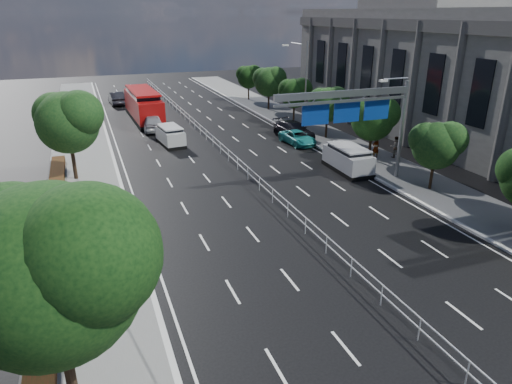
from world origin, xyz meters
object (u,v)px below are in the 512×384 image
overhead_gantry (357,107)px  near_car_silver (153,123)px  near_car_dark (116,98)px  white_minivan (170,136)px  parked_car_dark (294,130)px  toilet_sign (99,255)px  silver_minivan (348,159)px  pedestrian_b (395,147)px  parked_car_teal (298,138)px  red_bus (143,104)px  pedestrian_a (376,147)px

overhead_gantry → near_car_silver: size_ratio=2.03×
near_car_dark → white_minivan: bearing=93.7°
near_car_dark → parked_car_dark: (14.84, -24.63, -0.04)m
toilet_sign → near_car_dark: bearing=84.7°
silver_minivan → pedestrian_b: (5.41, 1.33, 0.07)m
silver_minivan → parked_car_dark: silver_minivan is taller
toilet_sign → overhead_gantry: overhead_gantry is taller
parked_car_teal → parked_car_dark: (0.57, 2.10, 0.18)m
toilet_sign → white_minivan: size_ratio=1.01×
near_car_silver → parked_car_teal: (11.97, -10.19, -0.24)m
near_car_dark → pedestrian_b: size_ratio=2.79×
toilet_sign → parked_car_teal: bearing=48.6°
silver_minivan → red_bus: bearing=118.1°
pedestrian_b → silver_minivan: bearing=29.5°
white_minivan → parked_car_teal: white_minivan is taller
parked_car_dark → red_bus: bearing=125.9°
toilet_sign → silver_minivan: (18.95, 12.71, -1.96)m
overhead_gantry → red_bus: overhead_gantry is taller
near_car_dark → toilet_sign: bearing=81.0°
pedestrian_b → parked_car_teal: bearing=-36.0°
toilet_sign → parked_car_dark: size_ratio=0.78×
pedestrian_b → near_car_dark: bearing=-43.8°
parked_car_dark → pedestrian_b: 10.59m
near_car_silver → parked_car_dark: 14.92m
near_car_dark → parked_car_dark: 28.75m
red_bus → near_car_silver: (0.14, -5.52, -0.95)m
overhead_gantry → near_car_dark: size_ratio=2.01×
toilet_sign → near_car_dark: (4.42, 47.95, -2.10)m
near_car_dark → parked_car_teal: 30.30m
parked_car_teal → red_bus: bearing=122.2°
pedestrian_a → pedestrian_b: 1.67m
overhead_gantry → parked_car_teal: overhead_gantry is taller
overhead_gantry → pedestrian_b: bearing=30.9°
pedestrian_a → near_car_silver: bearing=-49.8°
parked_car_teal → overhead_gantry: bearing=-100.4°
white_minivan → silver_minivan: size_ratio=0.89×
silver_minivan → toilet_sign: bearing=-145.1°
parked_car_teal → near_car_silver: bearing=134.2°
white_minivan → red_bus: size_ratio=0.37×
parked_car_teal → pedestrian_a: size_ratio=2.48×
red_bus → silver_minivan: 27.21m
red_bus → pedestrian_b: (17.78, -22.89, -0.76)m
overhead_gantry → white_minivan: overhead_gantry is taller
parked_car_dark → pedestrian_b: pedestrian_b is taller
overhead_gantry → pedestrian_a: overhead_gantry is taller
near_car_dark → red_bus: bearing=97.3°
toilet_sign → parked_car_dark: bearing=50.5°
parked_car_dark → white_minivan: bearing=163.9°
parked_car_dark → pedestrian_a: size_ratio=3.08×
pedestrian_b → toilet_sign: bearing=45.7°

